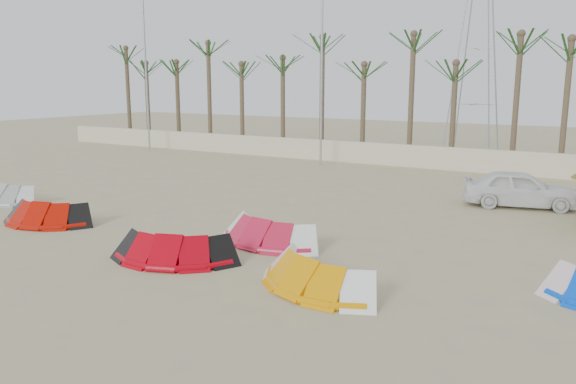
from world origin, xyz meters
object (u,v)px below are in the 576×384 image
Objects in this scene: kite_grey at (12,193)px; kite_red_left at (54,211)px; car at (520,189)px; kite_red_right at (273,229)px; kite_orange at (321,270)px; kite_red_mid at (181,245)px.

kite_red_left is (4.47, -1.38, 0.00)m from kite_grey.
kite_red_left is 0.84× the size of car.
kite_orange is at bearing -40.98° from kite_red_right.
kite_red_right is 0.96× the size of kite_orange.
kite_red_right is 4.10m from kite_orange.
kite_orange is 0.89× the size of car.
kite_red_left is 17.76m from car.
kite_orange is at bearing 153.25° from car.
kite_red_mid is 4.40m from kite_orange.
kite_grey is 0.78× the size of kite_red_mid.
kite_red_left is 0.94× the size of kite_red_mid.
kite_red_left is at bearing -17.12° from kite_grey.
kite_red_right is 0.85× the size of car.
kite_grey is 0.78× the size of kite_orange.
kite_grey is 0.69× the size of car.
car reaches higher than kite_orange.
car reaches higher than kite_red_right.
kite_red_right is 10.95m from car.
car is at bearing 28.17° from kite_grey.
kite_red_right is at bearing 13.37° from kite_red_left.
kite_red_mid and kite_red_right have the same top height.
kite_grey is 15.70m from kite_orange.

